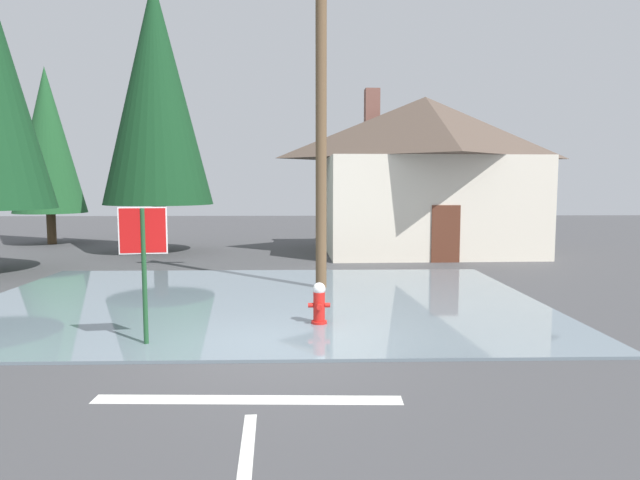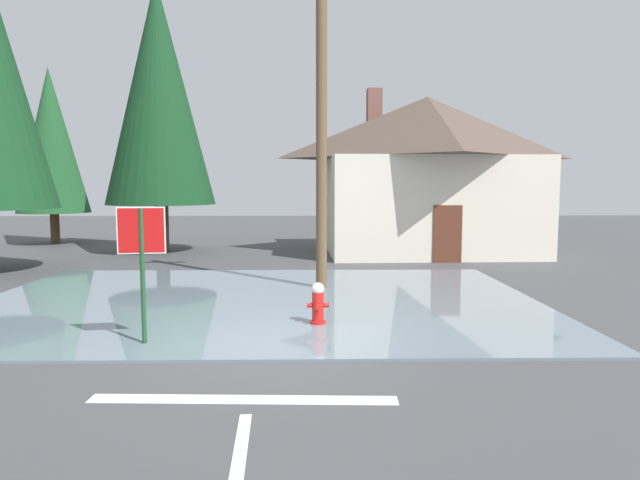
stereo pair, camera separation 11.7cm
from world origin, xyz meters
TOP-DOWN VIEW (x-y plane):
  - ground_plane at (0.00, 0.00)m, footprint 80.00×80.00m
  - flood_puddle at (-0.56, 3.63)m, footprint 12.82×9.00m
  - lane_stop_bar at (-0.21, -2.33)m, footprint 3.91×0.45m
  - lane_center_stripe at (-0.05, -4.22)m, footprint 0.29×2.87m
  - stop_sign_near at (-2.14, 0.07)m, footprint 0.77×0.15m
  - fire_hydrant at (0.79, 1.35)m, footprint 0.42×0.36m
  - utility_pole at (0.94, 5.14)m, footprint 1.60×0.28m
  - house at (5.33, 13.39)m, footprint 8.67×7.34m
  - pine_tree_mid_left at (-5.31, 13.41)m, footprint 4.28×4.28m
  - pine_tree_short_left at (-11.08, 16.69)m, footprint 3.19×3.19m

SIDE VIEW (x-z plane):
  - ground_plane at x=0.00m, z-range -0.10..0.00m
  - lane_stop_bar at x=-0.21m, z-range 0.00..0.01m
  - lane_center_stripe at x=-0.05m, z-range 0.00..0.01m
  - flood_puddle at x=-0.56m, z-range 0.00..0.05m
  - fire_hydrant at x=0.79m, z-range -0.01..0.84m
  - stop_sign_near at x=-2.14m, z-range 0.51..2.85m
  - house at x=5.33m, z-range -0.12..6.55m
  - pine_tree_short_left at x=-11.08m, z-range 0.70..8.67m
  - utility_pole at x=0.94m, z-range 0.18..9.60m
  - pine_tree_mid_left at x=-5.31m, z-range 0.94..11.64m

